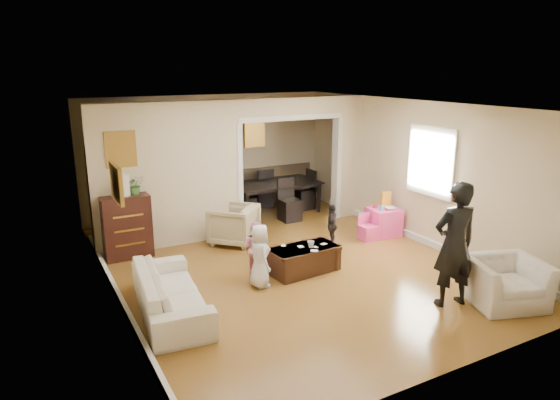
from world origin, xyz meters
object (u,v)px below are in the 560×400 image
table_lamp (123,185)px  child_toddler (332,225)px  child_kneel_b (256,248)px  armchair_back (234,224)px  coffee_table (304,259)px  dresser (127,226)px  play_table (383,222)px  cyan_cup (382,208)px  coffee_cup (311,244)px  adult_person (454,245)px  dining_table (275,198)px  sofa (171,292)px  armchair_front (505,282)px  child_kneel_a (260,256)px

table_lamp → child_toddler: 3.70m
table_lamp → child_kneel_b: table_lamp is taller
armchair_back → coffee_table: bearing=60.2°
dresser → play_table: dresser is taller
dresser → cyan_cup: bearing=-15.5°
coffee_cup → adult_person: size_ratio=0.06×
coffee_table → dining_table: (1.15, 3.13, 0.14)m
coffee_cup → play_table: play_table is taller
adult_person → sofa: bearing=-14.4°
table_lamp → sofa: bearing=-88.4°
child_kneel_b → child_toddler: 1.81m
sofa → armchair_front: (4.12, -1.95, 0.03)m
coffee_table → child_kneel_a: bearing=-170.0°
coffee_cup → child_toddler: (0.95, 0.80, -0.06)m
armchair_back → cyan_cup: (2.65, -0.99, 0.21)m
dining_table → adult_person: size_ratio=1.13×
cyan_cup → adult_person: (-1.00, -2.68, 0.30)m
coffee_cup → child_kneel_b: child_kneel_b is taller
cyan_cup → child_kneel_b: (-2.90, -0.46, -0.14)m
armchair_front → child_kneel_b: bearing=154.0°
coffee_cup → child_toddler: size_ratio=0.13×
armchair_back → adult_person: bearing=69.9°
dresser → cyan_cup: dresser is taller
cyan_cup → dining_table: (-1.04, 2.37, -0.22)m
child_kneel_b → armchair_back: bearing=-35.2°
play_table → child_kneel_a: bearing=-163.1°
play_table → dining_table: size_ratio=0.28×
child_toddler → cyan_cup: bearing=134.9°
coffee_cup → play_table: bearing=21.3°
coffee_cup → dresser: bearing=139.6°
cyan_cup → child_toddler: 1.16m
coffee_table → play_table: bearing=19.4°
table_lamp → cyan_cup: table_lamp is taller
play_table → dining_table: bearing=116.2°
armchair_back → cyan_cup: armchair_back is taller
sofa → child_kneel_a: (1.40, 0.17, 0.19)m
table_lamp → coffee_table: table_lamp is taller
armchair_front → dresser: dresser is taller
coffee_table → child_toddler: (1.05, 0.75, 0.20)m
armchair_back → play_table: 2.91m
play_table → dining_table: (-1.14, 2.32, 0.08)m
cyan_cup → dining_table: dining_table is taller
child_kneel_b → child_toddler: size_ratio=1.07×
adult_person → child_kneel_a: adult_person is taller
armchair_back → coffee_cup: size_ratio=7.40×
coffee_table → coffee_cup: size_ratio=10.20×
coffee_cup → child_toddler: bearing=40.1°
coffee_table → dining_table: 3.34m
coffee_cup → play_table: 2.37m
armchair_back → child_kneel_b: 1.47m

